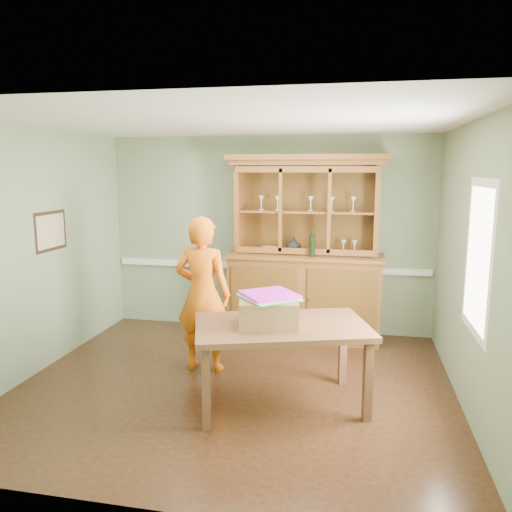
% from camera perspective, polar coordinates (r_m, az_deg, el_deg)
% --- Properties ---
extents(floor, '(4.50, 4.50, 0.00)m').
position_cam_1_polar(floor, '(5.43, -2.46, -14.59)').
color(floor, '#472C17').
rests_on(floor, ground).
extents(ceiling, '(4.50, 4.50, 0.00)m').
position_cam_1_polar(ceiling, '(4.97, -2.70, 15.08)').
color(ceiling, white).
rests_on(ceiling, wall_back).
extents(wall_back, '(4.50, 0.00, 4.50)m').
position_cam_1_polar(wall_back, '(6.96, 1.42, 2.46)').
color(wall_back, gray).
rests_on(wall_back, floor).
extents(wall_left, '(0.00, 4.00, 4.00)m').
position_cam_1_polar(wall_left, '(5.98, -23.99, 0.37)').
color(wall_left, gray).
rests_on(wall_left, floor).
extents(wall_right, '(0.00, 4.00, 4.00)m').
position_cam_1_polar(wall_right, '(4.99, 23.37, -1.32)').
color(wall_right, gray).
rests_on(wall_right, floor).
extents(wall_front, '(4.50, 0.00, 4.50)m').
position_cam_1_polar(wall_front, '(3.17, -11.42, -6.78)').
color(wall_front, gray).
rests_on(wall_front, floor).
extents(chair_rail, '(4.41, 0.05, 0.08)m').
position_cam_1_polar(chair_rail, '(7.01, 1.37, -1.22)').
color(chair_rail, white).
rests_on(chair_rail, wall_back).
extents(framed_map, '(0.03, 0.60, 0.46)m').
position_cam_1_polar(framed_map, '(6.18, -22.37, 2.65)').
color(framed_map, '#301F13').
rests_on(framed_map, wall_left).
extents(window_panel, '(0.03, 0.96, 1.36)m').
position_cam_1_polar(window_panel, '(4.67, 23.98, -0.21)').
color(window_panel, white).
rests_on(window_panel, wall_right).
extents(china_hutch, '(2.07, 0.68, 2.44)m').
position_cam_1_polar(china_hutch, '(6.70, 5.57, -2.21)').
color(china_hutch, brown).
rests_on(china_hutch, floor).
extents(dining_table, '(1.84, 1.42, 0.81)m').
position_cam_1_polar(dining_table, '(4.78, 2.93, -8.87)').
color(dining_table, brown).
rests_on(dining_table, floor).
extents(cardboard_box, '(0.61, 0.53, 0.25)m').
position_cam_1_polar(cardboard_box, '(4.68, 1.40, -6.46)').
color(cardboard_box, tan).
rests_on(cardboard_box, dining_table).
extents(kite_stack, '(0.63, 0.63, 0.05)m').
position_cam_1_polar(kite_stack, '(4.66, 1.48, -4.57)').
color(kite_stack, yellow).
rests_on(kite_stack, cardboard_box).
extents(person, '(0.66, 0.45, 1.75)m').
position_cam_1_polar(person, '(5.61, -6.09, -4.37)').
color(person, orange).
rests_on(person, floor).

